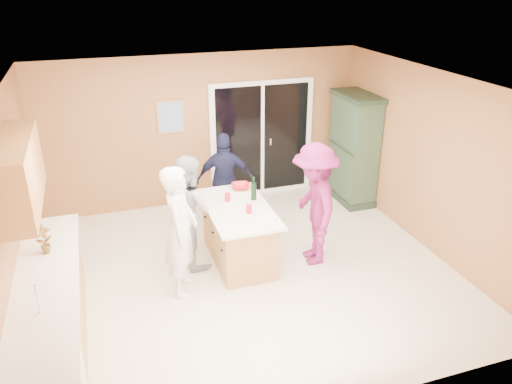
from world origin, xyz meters
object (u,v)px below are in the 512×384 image
object	(u,v)px
kitchen_island	(239,235)
woman_navy	(225,180)
woman_grey	(189,210)
woman_magenta	(314,205)
green_hutch	(354,150)
woman_white	(181,231)

from	to	relation	value
kitchen_island	woman_navy	xyz separation A→B (m)	(0.12, 1.15, 0.38)
woman_grey	woman_magenta	world-z (taller)	woman_magenta
kitchen_island	green_hutch	world-z (taller)	green_hutch
woman_grey	kitchen_island	bearing A→B (deg)	-125.98
kitchen_island	woman_magenta	size ratio (longest dim) A/B	0.91
kitchen_island	green_hutch	distance (m)	2.90
woman_white	woman_grey	xyz separation A→B (m)	(0.24, 0.67, -0.06)
green_hutch	woman_grey	size ratio (longest dim) A/B	1.21
woman_magenta	woman_navy	bearing A→B (deg)	-140.12
green_hutch	woman_magenta	world-z (taller)	green_hutch
woman_magenta	woman_grey	bearing A→B (deg)	-97.98
kitchen_island	woman_navy	size ratio (longest dim) A/B	1.03
woman_white	kitchen_island	bearing A→B (deg)	-42.54
green_hutch	woman_navy	distance (m)	2.40
green_hutch	kitchen_island	bearing A→B (deg)	-151.72
kitchen_island	green_hutch	size ratio (longest dim) A/B	0.82
woman_white	woman_magenta	xyz separation A→B (m)	(1.88, 0.15, 0.01)
green_hutch	woman_grey	xyz separation A→B (m)	(-3.16, -1.17, -0.14)
woman_navy	kitchen_island	bearing A→B (deg)	97.05
green_hutch	woman_white	world-z (taller)	green_hutch
kitchen_island	woman_magenta	distance (m)	1.15
woman_navy	woman_magenta	distance (m)	1.72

